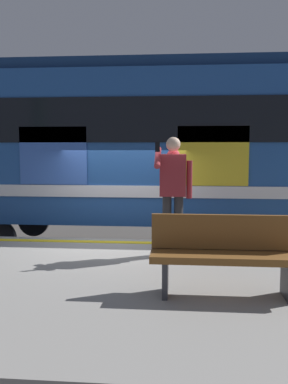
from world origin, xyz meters
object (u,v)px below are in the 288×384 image
train_carriage (139,143)px  handbag (205,244)px  bench (225,252)px  passenger (173,186)px

train_carriage → handbag: train_carriage is taller
train_carriage → bench: train_carriage is taller
train_carriage → bench: bearing=106.4°
handbag → bench: bearing=94.1°
passenger → bench: (-0.63, 1.75, -0.59)m
passenger → bench: bearing=109.8°
passenger → bench: passenger is taller
handbag → train_carriage: bearing=-67.7°
handbag → bench: bench is taller
handbag → bench: 1.79m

